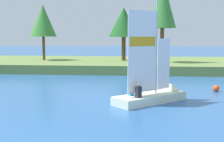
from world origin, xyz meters
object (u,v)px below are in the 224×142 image
Objects in this scene: shoreline_tree_centre at (124,22)px; channel_buoy at (216,88)px; sailboat at (159,93)px; shoreline_tree_midleft at (43,21)px; shoreline_tree_midright at (163,4)px.

channel_buoy is (6.68, -13.38, -4.75)m from shoreline_tree_centre.
channel_buoy is at bearing -2.79° from sailboat.
shoreline_tree_midleft is 20.96m from channel_buoy.
channel_buoy is at bearing -63.45° from shoreline_tree_centre.
shoreline_tree_midleft is 20.65m from sailboat.
shoreline_tree_midright is 19.92× the size of channel_buoy.
shoreline_tree_midright is at bearing -24.94° from shoreline_tree_centre.
channel_buoy is (15.54, -13.17, -4.97)m from shoreline_tree_midleft.
shoreline_tree_midleft reaches higher than shoreline_tree_centre.
sailboat is at bearing -140.34° from channel_buoy.
shoreline_tree_midleft is at bearing 139.72° from channel_buoy.
shoreline_tree_centre reaches higher than channel_buoy.
shoreline_tree_midright is 13.49m from channel_buoy.
sailboat is at bearing -54.08° from shoreline_tree_midleft.
shoreline_tree_midright is at bearing -7.30° from shoreline_tree_midleft.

